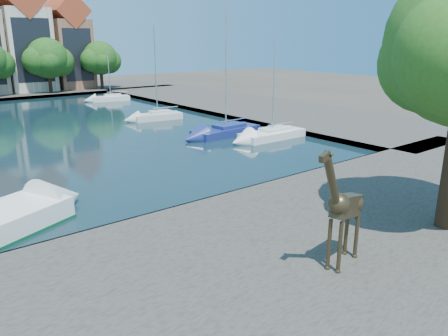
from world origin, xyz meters
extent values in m
plane|color=#38332B|center=(0.00, 0.00, 0.00)|extent=(160.00, 160.00, 0.00)
cube|color=black|center=(0.00, 24.00, 0.04)|extent=(38.00, 50.00, 0.08)
cube|color=#43403A|center=(0.00, -7.00, 0.25)|extent=(50.00, 14.00, 0.50)
cube|color=#43403A|center=(25.00, 24.00, 0.25)|extent=(14.00, 52.00, 0.50)
cube|color=beige|center=(8.50, 56.00, 6.50)|extent=(6.37, 9.00, 12.00)
cube|color=black|center=(8.50, 51.52, 6.50)|extent=(5.20, 0.05, 9.00)
cube|color=#8B5A42|center=(15.00, 56.00, 5.75)|extent=(5.39, 9.00, 10.50)
cube|color=#9B331F|center=(15.00, 56.00, 12.21)|extent=(5.44, 9.18, 5.44)
cube|color=black|center=(15.00, 51.52, 5.75)|extent=(4.40, 0.05, 7.88)
sphere|color=#153810|center=(3.62, 50.80, 4.78)|extent=(4.05, 4.05, 4.05)
cylinder|color=#332114|center=(10.00, 50.50, 2.10)|extent=(0.50, 0.50, 3.20)
sphere|color=#153810|center=(10.00, 50.50, 5.44)|extent=(5.80, 5.80, 5.80)
sphere|color=#153810|center=(11.74, 50.80, 4.86)|extent=(4.35, 4.35, 4.35)
sphere|color=#153810|center=(8.40, 50.10, 5.15)|extent=(4.06, 4.06, 4.06)
cylinder|color=#332114|center=(18.00, 50.50, 2.10)|extent=(0.50, 0.50, 3.20)
sphere|color=#153810|center=(18.00, 50.50, 5.26)|extent=(5.20, 5.20, 5.20)
sphere|color=#153810|center=(19.56, 50.80, 4.74)|extent=(3.90, 3.90, 3.90)
sphere|color=#153810|center=(16.57, 50.10, 5.00)|extent=(3.64, 3.64, 3.64)
cylinder|color=#362D1B|center=(0.87, -8.62, 1.42)|extent=(0.14, 0.14, 1.83)
cylinder|color=#362D1B|center=(0.79, -8.25, 1.42)|extent=(0.14, 0.14, 1.83)
cylinder|color=#362D1B|center=(2.23, -8.31, 1.42)|extent=(0.14, 0.14, 1.83)
cylinder|color=#362D1B|center=(2.15, -7.94, 1.42)|extent=(0.14, 0.14, 1.83)
cube|color=#362D1B|center=(1.55, -8.27, 2.64)|extent=(1.84, 0.86, 1.07)
cylinder|color=#362D1B|center=(0.29, -8.56, 3.83)|extent=(1.20, 0.51, 1.89)
cube|color=#362D1B|center=(-0.32, -8.70, 4.75)|extent=(0.53, 0.27, 0.29)
cube|color=silver|center=(15.00, 8.98, 0.49)|extent=(5.94, 2.13, 0.81)
cube|color=silver|center=(15.00, 8.98, 0.76)|extent=(2.60, 1.47, 0.45)
cylinder|color=#B2B2B7|center=(15.00, 8.98, 4.37)|extent=(0.11, 0.11, 7.32)
cube|color=navy|center=(12.82, 12.43, 0.50)|extent=(6.42, 2.64, 0.85)
cube|color=navy|center=(12.82, 12.43, 0.79)|extent=(2.85, 1.73, 0.47)
cylinder|color=#B2B2B7|center=(12.82, 12.43, 5.69)|extent=(0.11, 0.11, 9.89)
cube|color=silver|center=(12.00, 22.72, 0.50)|extent=(5.15, 2.47, 0.85)
cube|color=silver|center=(12.00, 22.72, 0.79)|extent=(2.32, 1.53, 0.47)
cylinder|color=#B2B2B7|center=(12.00, 22.72, 5.08)|extent=(0.11, 0.11, 8.68)
cube|color=silver|center=(14.33, 39.27, 0.49)|extent=(5.15, 2.78, 0.82)
cube|color=silver|center=(14.33, 39.27, 0.76)|extent=(2.36, 1.65, 0.46)
cylinder|color=#B2B2B7|center=(14.33, 39.27, 4.06)|extent=(0.11, 0.11, 6.68)
camera|label=1|loc=(-10.26, -16.53, 8.04)|focal=35.00mm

